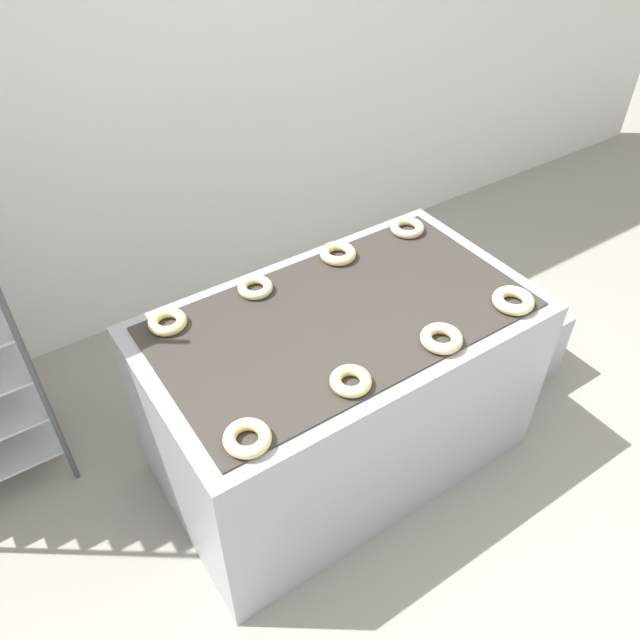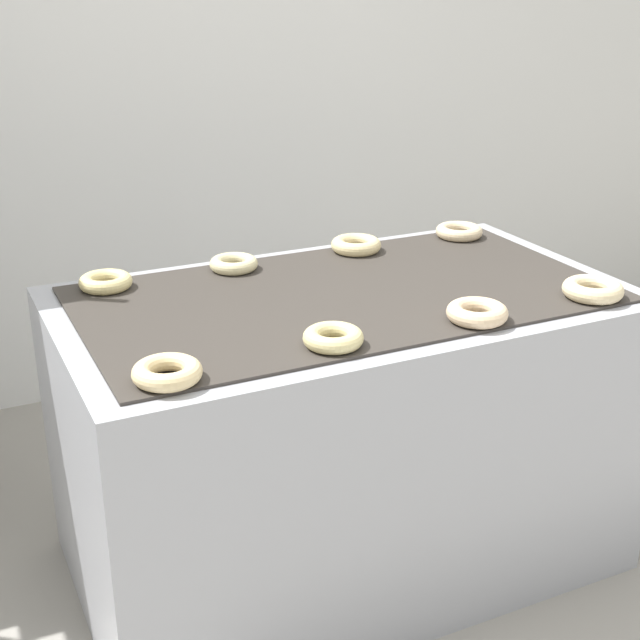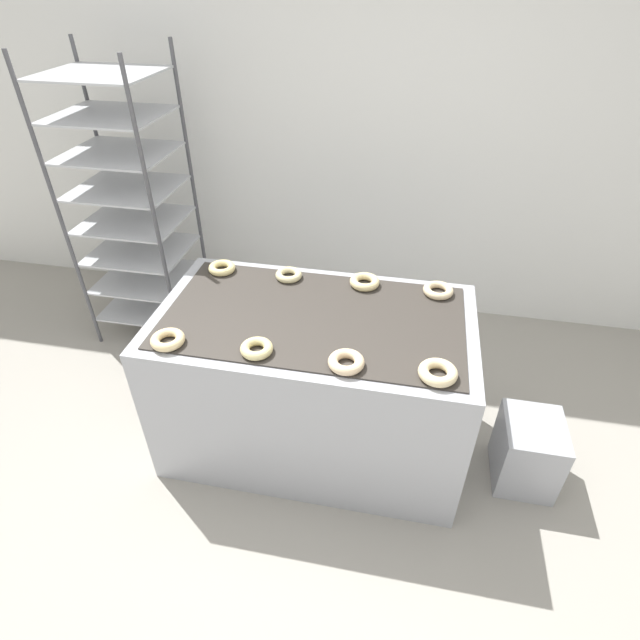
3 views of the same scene
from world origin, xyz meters
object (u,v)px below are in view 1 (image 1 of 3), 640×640
Objects in this scene: donut_near_left at (247,438)px; donut_near_right at (513,300)px; glaze_bin at (522,339)px; donut_far_left at (167,322)px; donut_near_midright at (441,338)px; fryer_machine at (340,391)px; donut_far_right at (407,228)px; donut_far_midright at (338,253)px; donut_far_midleft at (255,287)px; donut_near_midleft at (351,381)px.

donut_near_left is 1.15m from donut_near_right.
glaze_bin is 2.64× the size of donut_far_left.
fryer_machine is at bearing 122.54° from donut_near_midright.
donut_near_midright is (-0.90, -0.26, 0.67)m from glaze_bin.
donut_near_midright is (0.78, 0.01, 0.00)m from donut_near_left.
donut_far_left is 0.95× the size of donut_far_right.
fryer_machine is at bearing -28.52° from donut_far_left.
donut_near_right reaches higher than donut_near_left.
donut_near_right is at bearing -59.23° from donut_far_midright.
donut_near_right is at bearing -38.78° from donut_far_midleft.
donut_far_midright is at bearing 179.09° from donut_far_right.
donut_far_midright reaches higher than donut_far_right.
donut_far_midleft is 0.91× the size of donut_far_midright.
fryer_machine is 0.79m from donut_near_left.
donut_near_left is 1.07× the size of donut_far_midleft.
donut_near_left is (-0.58, -0.32, 0.44)m from fryer_machine.
fryer_machine is 9.91× the size of donut_far_midright.
donut_near_right reaches higher than donut_far_left.
donut_far_midright is at bearing 0.91° from donut_far_midleft.
donut_near_midleft is 0.97m from donut_far_right.
donut_near_right is 1.04× the size of donut_far_midright.
donut_near_midleft is 0.89× the size of donut_near_right.
donut_near_left is 0.98× the size of donut_near_midright.
donut_near_left is at bearing -150.90° from fryer_machine.
donut_near_midright is at bearing -57.35° from donut_far_midleft.
donut_near_midleft reaches higher than donut_far_right.
donut_near_left is at bearing -91.39° from donut_far_left.
donut_far_midleft is (-0.40, 0.62, -0.00)m from donut_near_midright.
donut_near_left is 0.74m from donut_far_midleft.
donut_near_left and donut_near_midleft have the same top height.
donut_near_midleft is 0.94× the size of donut_far_right.
donut_near_left is at bearing -121.17° from donut_far_midleft.
donut_near_midright is at bearing -89.72° from donut_far_midright.
glaze_bin is 1.15m from donut_near_midright.
fryer_machine is at bearing 177.19° from glaze_bin.
donut_far_midleft is at bearing 122.75° from fryer_machine.
donut_far_right is (0.75, 0.61, -0.00)m from donut_near_midleft.
donut_near_left is at bearing -179.59° from donut_near_midright.
donut_far_midleft is (0.37, 0.00, -0.00)m from donut_far_left.
donut_near_midleft reaches higher than donut_far_midleft.
donut_near_right is (0.75, -0.01, 0.00)m from donut_near_midleft.
donut_near_right reaches higher than donut_near_midleft.
fryer_machine is at bearing -151.50° from donut_far_right.
donut_far_left is at bearing 151.48° from fryer_machine.
donut_far_right is (-0.00, 0.62, -0.00)m from donut_near_right.
donut_near_right reaches higher than glaze_bin.
donut_near_midleft is 0.92× the size of donut_far_midright.
donut_near_midright reaches higher than donut_far_midleft.
donut_near_right is 1.15× the size of donut_far_midleft.
donut_near_left reaches higher than donut_far_midleft.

